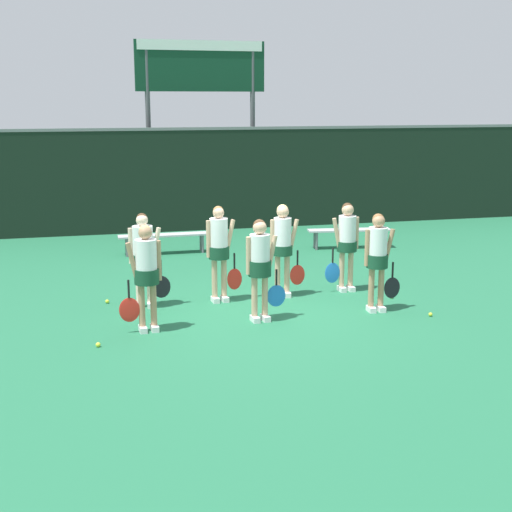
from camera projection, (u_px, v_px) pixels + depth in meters
name	position (u px, v px, depth m)	size (l,w,h in m)	color
ground_plane	(256.00, 309.00, 12.35)	(140.00, 140.00, 0.00)	#216642
fence_windscreen	(187.00, 179.00, 19.40)	(60.00, 0.08, 2.82)	black
scoreboard	(201.00, 83.00, 19.88)	(3.64, 0.15, 5.15)	#515156
bench_courtside	(349.00, 232.00, 17.33)	(2.05, 0.61, 0.47)	#B2B2B7
bench_far	(165.00, 237.00, 16.70)	(2.15, 0.37, 0.46)	#B2B2B7
player_0	(146.00, 269.00, 10.97)	(0.68, 0.38, 1.69)	tan
player_1	(260.00, 261.00, 11.49)	(0.67, 0.38, 1.68)	tan
player_2	(378.00, 254.00, 12.03)	(0.65, 0.37, 1.69)	tan
player_3	(144.00, 252.00, 12.27)	(0.70, 0.41, 1.66)	beige
player_4	(219.00, 246.00, 12.61)	(0.64, 0.37, 1.73)	tan
player_5	(283.00, 242.00, 12.93)	(0.65, 0.37, 1.71)	tan
player_6	(347.00, 239.00, 13.32)	(0.66, 0.38, 1.68)	tan
tennis_ball_0	(278.00, 285.00, 13.81)	(0.07, 0.07, 0.07)	#CCE033
tennis_ball_1	(392.00, 297.00, 13.00)	(0.07, 0.07, 0.07)	#CCE033
tennis_ball_2	(107.00, 301.00, 12.69)	(0.07, 0.07, 0.07)	#CCE033
tennis_ball_3	(98.00, 345.00, 10.45)	(0.07, 0.07, 0.07)	#CCE033
tennis_ball_4	(255.00, 301.00, 12.74)	(0.07, 0.07, 0.07)	#CCE033
tennis_ball_5	(430.00, 314.00, 11.93)	(0.07, 0.07, 0.07)	#CCE033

